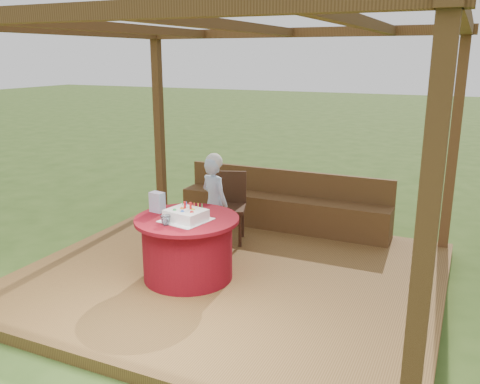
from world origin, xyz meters
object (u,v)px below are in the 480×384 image
Objects in this scene: elderly_woman at (214,201)px; gift_bag at (157,202)px; table at (188,247)px; birthday_cake at (186,215)px; drinking_glass at (166,220)px; chair at (228,203)px; bench at (283,209)px.

elderly_woman is 5.47× the size of gift_bag.
table is 0.41m from birthday_cake.
table is at bearing 75.48° from drinking_glass.
chair is at bearing 88.11° from elderly_woman.
birthday_cake is (0.04, -0.08, 0.40)m from table.
elderly_woman is 11.31× the size of drinking_glass.
chair is 1.29m from gift_bag.
chair is (-0.49, -0.76, 0.24)m from bench.
birthday_cake is at bearing 61.53° from drinking_glass.
elderly_woman is (-0.13, 0.90, 0.27)m from table.
bench is 27.70× the size of drinking_glass.
table is 2.15× the size of birthday_cake.
gift_bag reaches higher than drinking_glass.
table is 5.02× the size of gift_bag.
bench is 2.19m from birthday_cake.
birthday_cake is at bearing -98.94° from bench.
elderly_woman reaches higher than drinking_glass.
bench is at bearing 56.92° from chair.
elderly_woman is 1.01m from birthday_cake.
birthday_cake is (0.16, -1.35, 0.24)m from chair.
bench is 2.19m from gift_bag.
gift_bag reaches higher than chair.
bench is at bearing 79.62° from table.
bench is 3.33× the size of chair.
bench is 2.45× the size of elderly_woman.
elderly_woman reaches higher than bench.
elderly_woman reaches higher than chair.
chair is (-0.12, 1.27, 0.16)m from table.
drinking_glass is at bearing -88.34° from chair.
chair is at bearing -123.08° from bench.
bench reaches higher than table.
elderly_woman is at bearing 98.45° from table.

